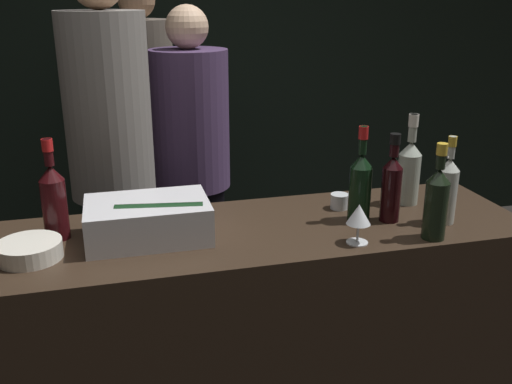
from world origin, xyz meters
The scene contains 15 objects.
wall_back_chalkboard centered at (0.00, 2.45, 1.40)m, with size 6.40×0.06×2.80m.
bar_counter centered at (0.00, 0.28, 0.48)m, with size 1.87×0.57×0.95m.
ice_bin_with_bottles centered at (-0.37, 0.29, 1.02)m, with size 0.39×0.26×0.13m.
bowl_white centered at (-0.73, 0.22, 0.98)m, with size 0.19×0.19×0.05m.
wine_glass centered at (0.28, 0.08, 1.05)m, with size 0.08×0.08×0.13m.
candle_votive centered at (0.34, 0.39, 0.98)m, with size 0.07×0.07×0.06m.
champagne_bottle centered at (0.53, 0.06, 1.09)m, with size 0.08×0.08×0.32m.
red_wine_bottle_black_foil centered at (0.46, 0.24, 1.09)m, with size 0.07×0.07×0.31m.
red_wine_bottle_tall centered at (-0.66, 0.37, 1.09)m, with size 0.08×0.08×0.33m.
rose_wine_bottle centered at (0.64, 0.17, 1.08)m, with size 0.07×0.07×0.31m.
white_wine_bottle centered at (0.61, 0.38, 1.09)m, with size 0.08×0.08×0.34m.
red_wine_bottle_burgundy centered at (0.36, 0.27, 1.09)m, with size 0.08×0.08×0.34m.
person_in_hoodie centered at (-0.07, 1.39, 0.92)m, with size 0.39×0.39×1.67m.
person_blond_tee centered at (-0.47, 1.02, 1.04)m, with size 0.36×0.36×1.86m.
person_grey_polo centered at (-0.27, 1.97, 0.99)m, with size 0.38×0.38×1.79m.
Camera 1 is at (-0.46, -1.46, 1.71)m, focal length 40.00 mm.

